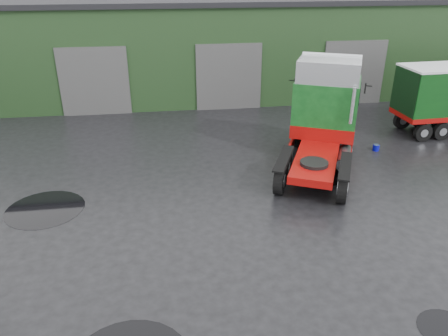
# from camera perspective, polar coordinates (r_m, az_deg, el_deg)

# --- Properties ---
(ground) EXTENTS (100.00, 100.00, 0.00)m
(ground) POSITION_cam_1_polar(r_m,az_deg,el_deg) (14.92, 1.10, -8.76)
(ground) COLOR black
(warehouse) EXTENTS (32.40, 12.40, 6.30)m
(warehouse) POSITION_cam_1_polar(r_m,az_deg,el_deg) (32.86, -1.00, 16.18)
(warehouse) COLOR black
(warehouse) RESTS_ON ground
(hero_tractor) EXTENTS (5.97, 8.03, 4.60)m
(hero_tractor) POSITION_cam_1_polar(r_m,az_deg,el_deg) (18.92, 12.60, 6.00)
(hero_tractor) COLOR #104617
(hero_tractor) RESTS_ON ground
(wash_bucket) EXTENTS (0.33, 0.33, 0.29)m
(wash_bucket) POSITION_cam_1_polar(r_m,az_deg,el_deg) (22.61, 19.23, 2.53)
(wash_bucket) COLOR #060792
(wash_bucket) RESTS_ON ground
(tree_back_a) EXTENTS (4.40, 4.40, 9.50)m
(tree_back_a) POSITION_cam_1_polar(r_m,az_deg,el_deg) (42.54, -14.28, 19.70)
(tree_back_a) COLOR black
(tree_back_a) RESTS_ON ground
(tree_back_b) EXTENTS (4.40, 4.40, 7.50)m
(tree_back_b) POSITION_cam_1_polar(r_m,az_deg,el_deg) (44.12, 8.22, 19.05)
(tree_back_b) COLOR black
(tree_back_b) RESTS_ON ground
(puddle_1) EXTENTS (2.75, 2.75, 0.01)m
(puddle_1) POSITION_cam_1_polar(r_m,az_deg,el_deg) (19.61, 12.12, -0.52)
(puddle_1) COLOR black
(puddle_1) RESTS_ON ground
(puddle_3) EXTENTS (1.46, 1.46, 0.01)m
(puddle_3) POSITION_cam_1_polar(r_m,az_deg,el_deg) (12.95, 27.16, -18.30)
(puddle_3) COLOR black
(puddle_3) RESTS_ON ground
(puddle_4) EXTENTS (2.88, 2.88, 0.01)m
(puddle_4) POSITION_cam_1_polar(r_m,az_deg,el_deg) (17.68, -22.32, -4.98)
(puddle_4) COLOR black
(puddle_4) RESTS_ON ground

